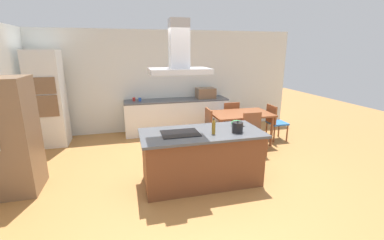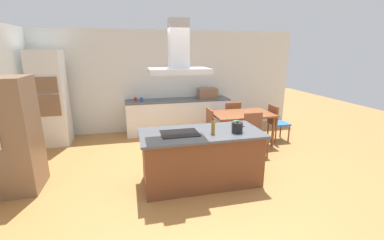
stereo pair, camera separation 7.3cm
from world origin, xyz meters
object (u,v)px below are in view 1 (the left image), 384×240
object	(u,v)px
mixing_bowl	(237,123)
coffee_mug_blue	(140,99)
coffee_mug_red	(134,99)
tea_kettle	(238,127)
countertop_microwave	(206,93)
refrigerator	(6,137)
range_hood	(179,56)
olive_oil_bottle	(214,128)
chair_at_left_end	(204,126)
cooktop	(180,133)
dining_table	(241,116)
wall_oven_stack	(48,99)
chair_facing_island	(254,131)
chair_at_right_end	(275,120)
chair_facing_back_wall	(230,116)

from	to	relation	value
mixing_bowl	coffee_mug_blue	world-z (taller)	mixing_bowl
mixing_bowl	coffee_mug_red	world-z (taller)	mixing_bowl
tea_kettle	countertop_microwave	size ratio (longest dim) A/B	0.46
refrigerator	range_hood	distance (m)	2.92
olive_oil_bottle	chair_at_left_end	size ratio (longest dim) A/B	0.29
countertop_microwave	coffee_mug_red	bearing A→B (deg)	177.69
cooktop	mixing_bowl	distance (m)	1.06
dining_table	range_hood	xyz separation A→B (m)	(-1.82, -1.60, 1.43)
coffee_mug_red	wall_oven_stack	distance (m)	1.97
coffee_mug_blue	cooktop	bearing A→B (deg)	-81.15
cooktop	coffee_mug_blue	xyz separation A→B (m)	(-0.45, 2.89, 0.04)
countertop_microwave	chair_facing_island	size ratio (longest dim) A/B	0.56
coffee_mug_blue	olive_oil_bottle	bearing A→B (deg)	-72.48
wall_oven_stack	chair_at_right_end	size ratio (longest dim) A/B	2.47
countertop_microwave	chair_at_left_end	size ratio (longest dim) A/B	0.56
coffee_mug_blue	dining_table	world-z (taller)	coffee_mug_blue
tea_kettle	olive_oil_bottle	distance (m)	0.41
mixing_bowl	coffee_mug_red	distance (m)	3.24
coffee_mug_red	wall_oven_stack	bearing A→B (deg)	-170.88
cooktop	chair_facing_back_wall	size ratio (longest dim) A/B	0.67
coffee_mug_blue	chair_at_right_end	xyz separation A→B (m)	(3.18, -1.29, -0.44)
refrigerator	dining_table	world-z (taller)	refrigerator
chair_at_left_end	olive_oil_bottle	bearing A→B (deg)	-102.64
cooktop	dining_table	distance (m)	2.43
countertop_microwave	range_hood	distance (m)	3.35
coffee_mug_blue	dining_table	distance (m)	2.62
coffee_mug_blue	mixing_bowl	bearing A→B (deg)	-61.18
countertop_microwave	coffee_mug_red	world-z (taller)	countertop_microwave
tea_kettle	range_hood	distance (m)	1.45
tea_kettle	chair_at_left_end	world-z (taller)	tea_kettle
mixing_bowl	wall_oven_stack	distance (m)	4.36
cooktop	refrigerator	distance (m)	2.66
mixing_bowl	countertop_microwave	bearing A→B (deg)	83.91
chair_at_left_end	chair_at_right_end	xyz separation A→B (m)	(1.83, -0.00, 0.00)
chair_at_right_end	chair_facing_back_wall	world-z (taller)	same
coffee_mug_blue	dining_table	bearing A→B (deg)	-29.63
range_hood	cooktop	bearing A→B (deg)	0.00
tea_kettle	dining_table	distance (m)	2.01
coffee_mug_blue	chair_at_right_end	world-z (taller)	coffee_mug_blue
chair_facing_back_wall	tea_kettle	bearing A→B (deg)	-110.36
mixing_bowl	refrigerator	world-z (taller)	refrigerator
countertop_microwave	range_hood	bearing A→B (deg)	-114.92
cooktop	wall_oven_stack	bearing A→B (deg)	133.81
chair_facing_island	chair_facing_back_wall	distance (m)	1.33
tea_kettle	range_hood	size ratio (longest dim) A/B	0.25
countertop_microwave	range_hood	xyz separation A→B (m)	(-1.34, -2.88, 1.06)
chair_facing_island	chair_facing_back_wall	world-z (taller)	same
coffee_mug_red	chair_at_left_end	xyz separation A→B (m)	(1.50, -1.36, -0.44)
mixing_bowl	range_hood	world-z (taller)	range_hood
countertop_microwave	coffee_mug_blue	bearing A→B (deg)	179.71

